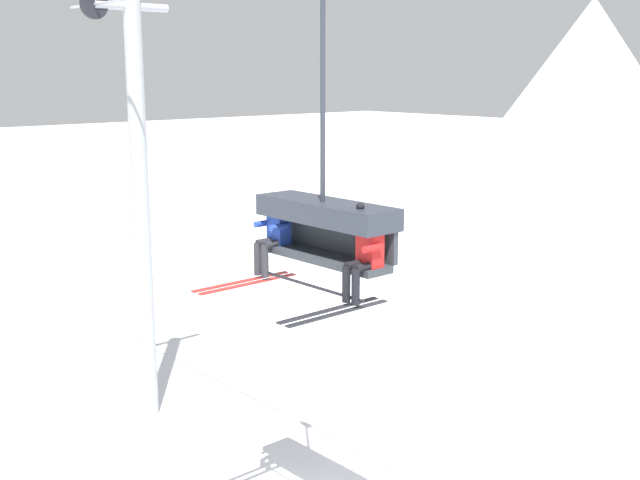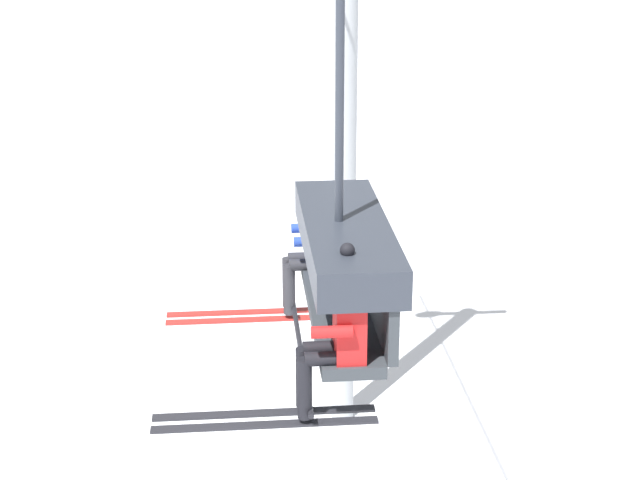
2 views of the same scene
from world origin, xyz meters
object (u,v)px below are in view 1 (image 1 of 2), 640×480
Objects in this scene: lift_tower_near at (140,207)px; skier_red at (363,254)px; chairlift_chair at (326,219)px; skier_blue at (272,234)px.

lift_tower_near is 5.25× the size of skier_red.
chairlift_chair reaches higher than skier_red.
lift_tower_near reaches higher than chairlift_chair.
lift_tower_near reaches higher than skier_red.
chairlift_chair is at bearing -6.17° from lift_tower_near.
lift_tower_near is 2.10× the size of chairlift_chair.
lift_tower_near is at bearing 170.60° from skier_blue.
skier_red is at bearing 0.21° from skier_blue.
lift_tower_near is at bearing 173.00° from skier_red.
skier_blue is (-0.96, -0.22, -0.33)m from chairlift_chair.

